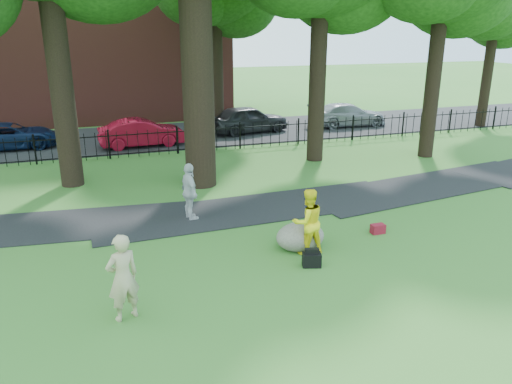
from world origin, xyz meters
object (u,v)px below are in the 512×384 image
object	(u,v)px
woman	(123,278)
red_sedan	(142,133)
man	(308,222)
boulder	(300,235)

from	to	relation	value
woman	red_sedan	xyz separation A→B (m)	(2.00, 15.22, -0.24)
man	red_sedan	bearing A→B (deg)	-82.48
boulder	red_sedan	distance (m)	13.51
red_sedan	boulder	bearing A→B (deg)	-172.58
woman	man	world-z (taller)	woman
boulder	man	bearing A→B (deg)	-82.93
man	boulder	distance (m)	0.60
woman	red_sedan	bearing A→B (deg)	-118.07
man	woman	bearing A→B (deg)	15.59
woman	man	bearing A→B (deg)	178.59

